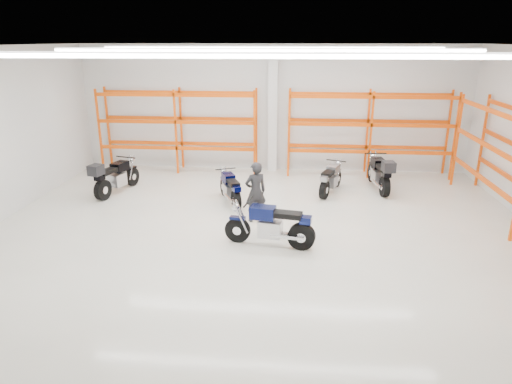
# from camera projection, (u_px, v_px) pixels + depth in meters

# --- Properties ---
(ground) EXTENTS (14.00, 14.00, 0.00)m
(ground) POSITION_uv_depth(u_px,v_px,m) (260.00, 232.00, 11.56)
(ground) COLOR beige
(ground) RESTS_ON ground
(room_shell) EXTENTS (14.02, 12.02, 4.51)m
(room_shell) POSITION_uv_depth(u_px,v_px,m) (261.00, 101.00, 10.54)
(room_shell) COLOR silver
(room_shell) RESTS_ON ground
(motorcycle_main) EXTENTS (2.17, 0.81, 1.07)m
(motorcycle_main) POSITION_uv_depth(u_px,v_px,m) (273.00, 226.00, 10.63)
(motorcycle_main) COLOR black
(motorcycle_main) RESTS_ON ground
(motorcycle_back_a) EXTENTS (0.95, 2.21, 1.15)m
(motorcycle_back_a) POSITION_uv_depth(u_px,v_px,m) (114.00, 177.00, 14.21)
(motorcycle_back_a) COLOR black
(motorcycle_back_a) RESTS_ON ground
(motorcycle_back_b) EXTENTS (0.93, 1.79, 0.93)m
(motorcycle_back_b) POSITION_uv_depth(u_px,v_px,m) (230.00, 189.00, 13.48)
(motorcycle_back_b) COLOR black
(motorcycle_back_b) RESTS_ON ground
(motorcycle_back_c) EXTENTS (0.92, 1.86, 0.95)m
(motorcycle_back_c) POSITION_uv_depth(u_px,v_px,m) (330.00, 180.00, 14.34)
(motorcycle_back_c) COLOR black
(motorcycle_back_c) RESTS_ON ground
(motorcycle_back_d) EXTENTS (0.72, 2.28, 1.17)m
(motorcycle_back_d) POSITION_uv_depth(u_px,v_px,m) (380.00, 174.00, 14.55)
(motorcycle_back_d) COLOR black
(motorcycle_back_d) RESTS_ON ground
(standing_man) EXTENTS (0.71, 0.62, 1.63)m
(standing_man) POSITION_uv_depth(u_px,v_px,m) (256.00, 192.00, 12.04)
(standing_man) COLOR black
(standing_man) RESTS_ON ground
(structural_column) EXTENTS (0.32, 0.32, 4.50)m
(structural_column) POSITION_uv_depth(u_px,v_px,m) (273.00, 109.00, 16.34)
(structural_column) COLOR white
(structural_column) RESTS_ON ground
(pallet_racking_back_left) EXTENTS (5.67, 0.87, 3.00)m
(pallet_racking_back_left) POSITION_uv_depth(u_px,v_px,m) (178.00, 123.00, 16.45)
(pallet_racking_back_left) COLOR #FC5E12
(pallet_racking_back_left) RESTS_ON ground
(pallet_racking_back_right) EXTENTS (5.67, 0.87, 3.00)m
(pallet_racking_back_right) POSITION_uv_depth(u_px,v_px,m) (370.00, 125.00, 15.89)
(pallet_racking_back_right) COLOR #FC5E12
(pallet_racking_back_right) RESTS_ON ground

